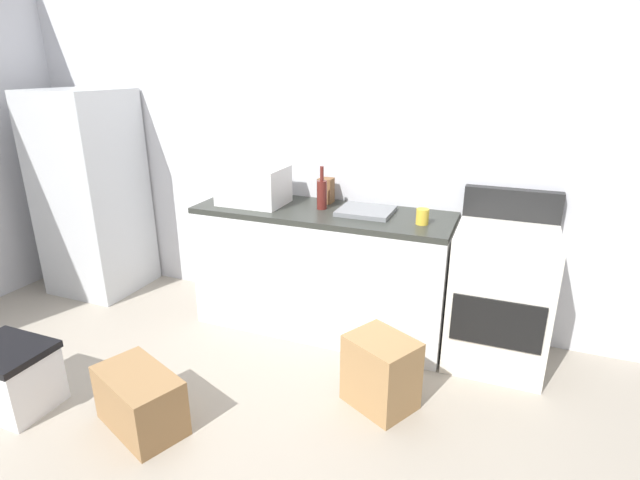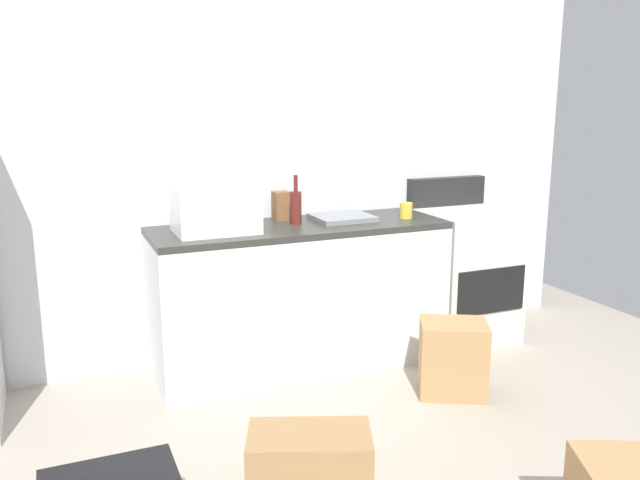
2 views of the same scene
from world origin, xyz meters
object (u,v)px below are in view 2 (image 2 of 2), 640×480
(microwave, at_px, (215,209))
(knife_block, at_px, (281,206))
(stove_oven, at_px, (464,273))
(cardboard_box_medium, at_px, (453,358))
(coffee_mug, at_px, (406,210))
(cardboard_box_large, at_px, (309,469))
(wine_bottle, at_px, (296,206))

(microwave, xyz_separation_m, knife_block, (0.48, 0.22, -0.05))
(stove_oven, relative_size, cardboard_box_medium, 2.61)
(stove_oven, distance_m, microwave, 1.83)
(coffee_mug, distance_m, cardboard_box_large, 1.95)
(stove_oven, bearing_deg, knife_block, 171.50)
(knife_block, xyz_separation_m, cardboard_box_large, (-0.45, -1.58, -0.83))
(stove_oven, height_order, cardboard_box_medium, stove_oven)
(cardboard_box_large, xyz_separation_m, cardboard_box_medium, (1.15, 0.66, 0.05))
(stove_oven, distance_m, coffee_mug, 0.71)
(microwave, height_order, cardboard_box_large, microwave)
(microwave, relative_size, knife_block, 2.56)
(cardboard_box_large, bearing_deg, knife_block, 73.96)
(wine_bottle, relative_size, cardboard_box_medium, 0.71)
(coffee_mug, xyz_separation_m, cardboard_box_medium, (-0.06, -0.66, -0.74))
(coffee_mug, distance_m, knife_block, 0.80)
(stove_oven, height_order, microwave, microwave)
(coffee_mug, bearing_deg, stove_oven, 7.67)
(cardboard_box_medium, bearing_deg, coffee_mug, 84.88)
(stove_oven, bearing_deg, wine_bottle, 178.93)
(wine_bottle, height_order, cardboard_box_medium, wine_bottle)
(stove_oven, xyz_separation_m, cardboard_box_medium, (-0.58, -0.73, -0.25))
(stove_oven, relative_size, microwave, 2.39)
(knife_block, distance_m, cardboard_box_large, 1.84)
(microwave, height_order, knife_block, microwave)
(cardboard_box_large, bearing_deg, stove_oven, 38.91)
(microwave, bearing_deg, coffee_mug, -1.99)
(stove_oven, height_order, knife_block, stove_oven)
(coffee_mug, height_order, cardboard_box_large, coffee_mug)
(coffee_mug, distance_m, cardboard_box_medium, 1.00)
(stove_oven, distance_m, cardboard_box_large, 2.23)
(microwave, relative_size, cardboard_box_medium, 1.09)
(cardboard_box_large, bearing_deg, wine_bottle, 70.96)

